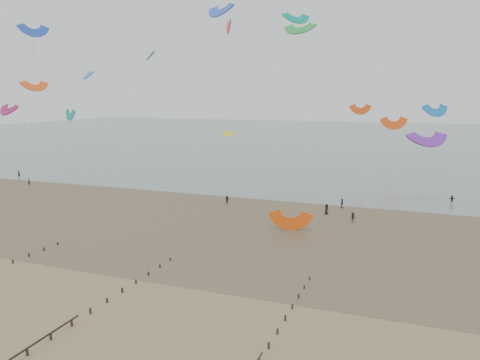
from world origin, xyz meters
The scene contains 6 objects.
ground centered at (0.00, 0.00, 0.00)m, with size 500.00×500.00×0.00m, color brown.
sea_and_shore centered at (-4.08, 34.40, 0.01)m, with size 500.00×665.00×0.03m.
kitesurfer_lead centered at (-52.15, 45.51, 0.82)m, with size 0.60×0.39×1.64m, color black.
kitesurfers centered at (25.64, 47.40, 0.87)m, with size 144.47×22.44×1.87m.
grounded_kite centered at (14.79, 31.06, 0.00)m, with size 5.91×3.10×4.51m, color #FF5510, non-canonical shape.
kites_airborne centered at (-9.69, 92.94, 23.57)m, with size 217.30×118.46×44.34m.
Camera 1 is at (32.37, -38.11, 20.75)m, focal length 35.00 mm.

